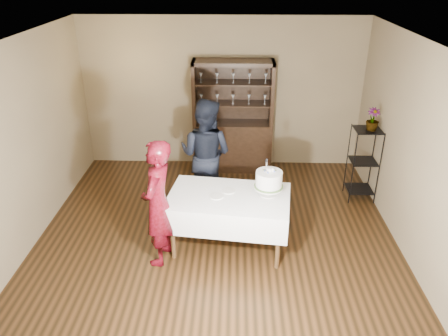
{
  "coord_description": "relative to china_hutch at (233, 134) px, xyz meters",
  "views": [
    {
      "loc": [
        0.25,
        -5.12,
        3.58
      ],
      "look_at": [
        0.1,
        0.1,
        1.03
      ],
      "focal_mm": 35.0,
      "sensor_mm": 36.0,
      "label": 1
    }
  ],
  "objects": [
    {
      "name": "woman",
      "position": [
        -0.9,
        -2.76,
        0.17
      ],
      "size": [
        0.49,
        0.66,
        1.66
      ],
      "primitive_type": "imported",
      "rotation": [
        0.0,
        0.0,
        -1.73
      ],
      "color": "#3A0507",
      "rests_on": "floor"
    },
    {
      "name": "floor",
      "position": [
        -0.2,
        -2.25,
        -0.66
      ],
      "size": [
        5.0,
        5.0,
        0.0
      ],
      "primitive_type": "plane",
      "color": "black",
      "rests_on": "ground"
    },
    {
      "name": "plate_near",
      "position": [
        -0.19,
        -2.49,
        0.13
      ],
      "size": [
        0.21,
        0.21,
        0.01
      ],
      "primitive_type": "cylinder",
      "rotation": [
        0.0,
        0.0,
        -0.12
      ],
      "color": "white",
      "rests_on": "cake_table"
    },
    {
      "name": "cake",
      "position": [
        0.48,
        -2.42,
        0.33
      ],
      "size": [
        0.42,
        0.42,
        0.53
      ],
      "rotation": [
        0.0,
        0.0,
        0.3
      ],
      "color": "white",
      "rests_on": "cake_table"
    },
    {
      "name": "man",
      "position": [
        -0.4,
        -1.36,
        0.21
      ],
      "size": [
        1.03,
        0.92,
        1.74
      ],
      "primitive_type": "imported",
      "rotation": [
        0.0,
        0.0,
        2.78
      ],
      "color": "black",
      "rests_on": "floor"
    },
    {
      "name": "back_wall",
      "position": [
        -0.2,
        0.25,
        0.69
      ],
      "size": [
        5.0,
        0.02,
        2.7
      ],
      "primitive_type": "cube",
      "color": "#706048",
      "rests_on": "floor"
    },
    {
      "name": "wall_left",
      "position": [
        -2.7,
        -2.25,
        0.69
      ],
      "size": [
        0.02,
        5.0,
        2.7
      ],
      "primitive_type": "cube",
      "color": "#706048",
      "rests_on": "floor"
    },
    {
      "name": "plate_far",
      "position": [
        -0.03,
        -2.34,
        0.13
      ],
      "size": [
        0.21,
        0.21,
        0.01
      ],
      "primitive_type": "cylinder",
      "rotation": [
        0.0,
        0.0,
        0.24
      ],
      "color": "white",
      "rests_on": "cake_table"
    },
    {
      "name": "plant_etagere",
      "position": [
        2.08,
        -1.05,
        -0.01
      ],
      "size": [
        0.42,
        0.42,
        1.2
      ],
      "color": "black",
      "rests_on": "floor"
    },
    {
      "name": "potted_plant",
      "position": [
        2.12,
        -1.09,
        0.7
      ],
      "size": [
        0.21,
        0.21,
        0.35
      ],
      "primitive_type": "imported",
      "rotation": [
        0.0,
        0.0,
        0.06
      ],
      "color": "#456631",
      "rests_on": "plant_etagere"
    },
    {
      "name": "cake_table",
      "position": [
        -0.03,
        -2.45,
        -0.07
      ],
      "size": [
        1.67,
        1.15,
        0.78
      ],
      "rotation": [
        0.0,
        0.0,
        -0.13
      ],
      "color": "white",
      "rests_on": "floor"
    },
    {
      "name": "ceiling",
      "position": [
        -0.2,
        -2.25,
        2.04
      ],
      "size": [
        5.0,
        5.0,
        0.0
      ],
      "primitive_type": "plane",
      "rotation": [
        3.14,
        0.0,
        0.0
      ],
      "color": "silver",
      "rests_on": "back_wall"
    },
    {
      "name": "wall_right",
      "position": [
        2.3,
        -2.25,
        0.69
      ],
      "size": [
        0.02,
        5.0,
        2.7
      ],
      "primitive_type": "cube",
      "color": "#706048",
      "rests_on": "floor"
    },
    {
      "name": "china_hutch",
      "position": [
        0.0,
        0.0,
        0.0
      ],
      "size": [
        1.4,
        0.48,
        2.0
      ],
      "color": "black",
      "rests_on": "floor"
    }
  ]
}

